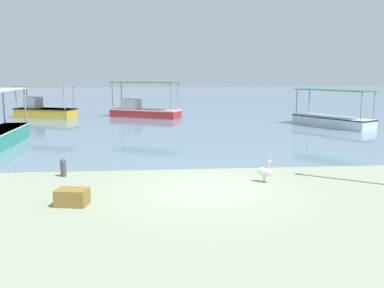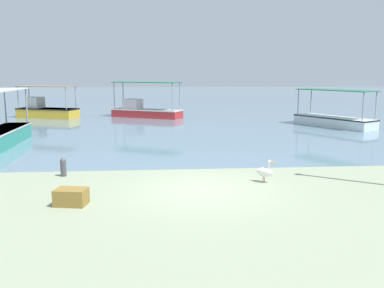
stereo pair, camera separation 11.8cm
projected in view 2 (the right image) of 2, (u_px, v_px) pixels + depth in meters
ground at (202, 190)px, 13.62m from camera, size 120.00×120.00×0.00m
harbor_water at (167, 98)px, 60.78m from camera, size 110.00×90.00×0.00m
fishing_boat_near_right at (334, 119)px, 29.26m from camera, size 4.31×5.86×2.51m
fishing_boat_center at (145, 110)px, 35.33m from camera, size 6.01×4.24×2.89m
fishing_boat_near_left at (46, 110)px, 34.90m from camera, size 5.26×3.37×2.58m
pelican at (265, 172)px, 14.53m from camera, size 0.69×0.60×0.80m
mooring_bollard at (63, 167)px, 15.39m from camera, size 0.22×0.22×0.66m
cargo_crate at (71, 197)px, 12.08m from camera, size 0.97×0.76×0.47m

